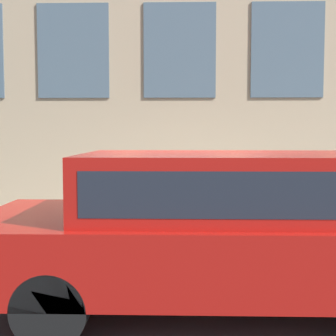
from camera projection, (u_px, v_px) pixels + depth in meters
name	position (u px, v px, depth m)	size (l,w,h in m)	color
ground_plane	(179.00, 270.00, 6.29)	(80.00, 80.00, 0.00)	#47474C
sidewalk	(179.00, 238.00, 7.85)	(3.14, 60.00, 0.14)	gray
fire_hydrant	(144.00, 220.00, 6.84)	(0.36, 0.46, 0.83)	gold
person	(192.00, 191.00, 6.95)	(0.34, 0.22, 1.39)	#726651
parked_truck_red_near	(227.00, 220.00, 4.81)	(2.04, 4.97, 1.63)	black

